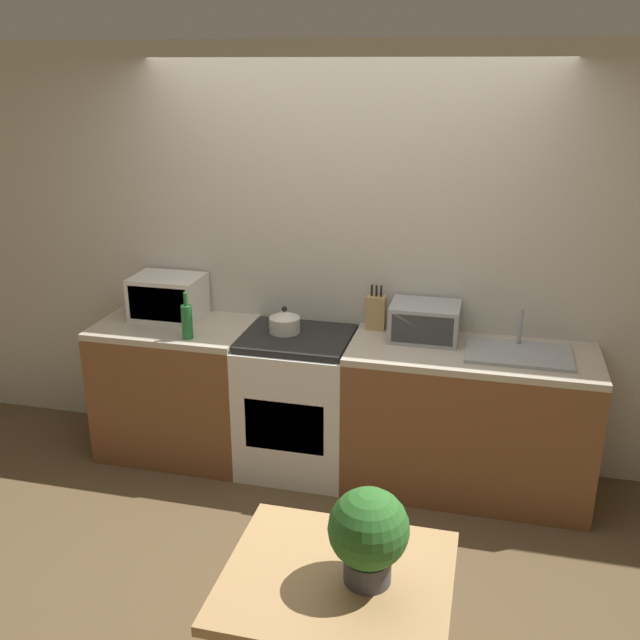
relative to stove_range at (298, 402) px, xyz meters
name	(u,v)px	position (x,y,z in m)	size (l,w,h in m)	color
ground_plane	(305,535)	(0.23, -0.71, -0.45)	(16.00, 16.00, 0.00)	brown
wall_back	(347,260)	(0.23, 0.34, 0.85)	(10.00, 0.06, 2.60)	beige
counter_left_run	(177,388)	(-0.82, 0.00, 0.00)	(0.97, 0.62, 0.90)	brown
counter_right_run	(468,421)	(1.06, 0.00, 0.00)	(1.44, 0.62, 0.90)	brown
stove_range	(298,402)	(0.00, 0.00, 0.00)	(0.68, 0.62, 0.90)	silver
kettle	(285,321)	(-0.09, 0.04, 0.52)	(0.19, 0.19, 0.17)	beige
microwave	(168,297)	(-0.90, 0.13, 0.59)	(0.44, 0.32, 0.28)	silver
bottle	(187,321)	(-0.63, -0.20, 0.56)	(0.07, 0.07, 0.29)	#1E662D
knife_block	(376,312)	(0.45, 0.23, 0.56)	(0.12, 0.07, 0.28)	tan
toaster_oven	(425,322)	(0.76, 0.13, 0.56)	(0.41, 0.31, 0.22)	#999BA0
sink_basin	(518,353)	(1.31, 0.01, 0.47)	(0.59, 0.38, 0.24)	#999BA0
dining_table	(337,602)	(0.68, -1.90, 0.21)	(0.80, 0.70, 0.77)	tan
potted_plant	(368,533)	(0.78, -1.90, 0.52)	(0.28, 0.28, 0.35)	#424247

